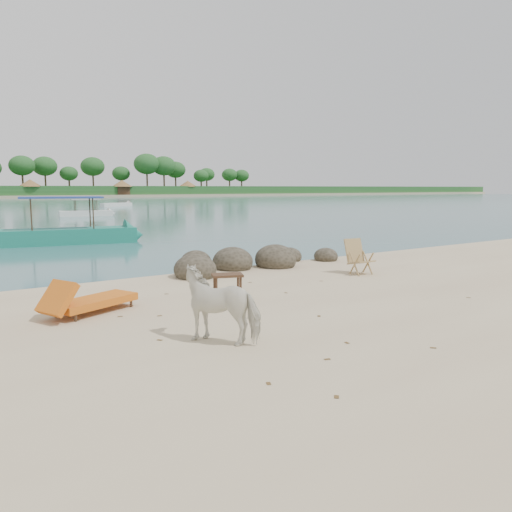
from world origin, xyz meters
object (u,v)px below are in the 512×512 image
Objects in this scene: cow at (222,305)px; lounge_chair at (95,298)px; boat_near at (62,205)px; side_table at (227,287)px; boulders at (244,263)px; deck_chair at (361,258)px.

lounge_chair is at bearing -105.94° from cow.
boat_near is (2.67, 14.33, 1.47)m from lounge_chair.
boulders is at bearing 73.98° from side_table.
cow reaches higher than lounge_chair.
boat_near reaches higher than boulders.
boat_near is at bearing 56.40° from lounge_chair.
side_table is at bearing -159.77° from cow.
lounge_chair is 7.96m from deck_chair.
deck_chair is 0.14× the size of boat_near.
deck_chair is at bearing -52.41° from boulders.
side_table is 0.32× the size of lounge_chair.
cow is 2.11× the size of side_table.
lounge_chair is at bearing -172.34° from deck_chair.
boulders is 9.13× the size of side_table.
cow is 3.39m from lounge_chair.
deck_chair is (4.98, 0.57, 0.24)m from side_table.
side_table is 5.02m from deck_chair.
cow is 17.56m from boat_near.
boat_near is (-0.30, 14.73, 1.52)m from side_table.
boulders is 4.44m from side_table.
deck_chair is at bearing -59.76° from boat_near.
boulders reaches higher than side_table.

